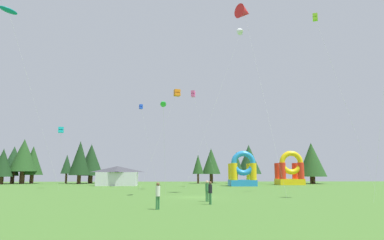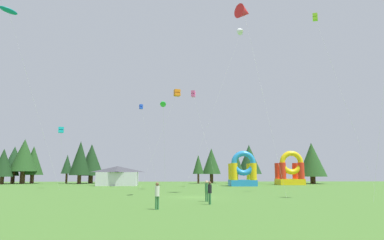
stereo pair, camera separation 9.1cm
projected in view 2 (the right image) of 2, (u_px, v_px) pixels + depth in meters
The scene contains 29 objects.
ground_plane at pixel (197, 197), 35.04m from camera, with size 120.00×120.00×0.00m, color #47752D.
kite_pink_box at pixel (193, 94), 64.52m from camera, with size 4.76×1.76×17.80m.
kite_orange_box at pixel (177, 93), 51.33m from camera, with size 5.65×2.05×14.83m.
kite_blue_box at pixel (141, 107), 62.02m from camera, with size 3.48×1.32×14.72m.
kite_cyan_box at pixel (61, 130), 54.67m from camera, with size 1.28×4.50×9.70m.
kite_green_parafoil at pixel (163, 104), 37.91m from camera, with size 0.84×4.97×10.37m.
kite_teal_parafoil at pixel (8, 11), 45.26m from camera, with size 7.53×6.25×24.32m.
kite_white_delta at pixel (241, 31), 58.88m from camera, with size 10.51×3.90×27.36m.
kite_red_delta at pixel (244, 12), 42.42m from camera, with size 4.04×6.12×23.11m.
kite_lime_box at pixel (315, 18), 44.24m from camera, with size 5.58×2.32×22.89m.
person_midfield at pixel (157, 193), 23.60m from camera, with size 0.45×0.45×1.84m.
person_far_side at pixel (207, 189), 29.95m from camera, with size 0.41×0.41×1.82m.
person_left_edge at pixel (210, 191), 27.31m from camera, with size 0.39×0.39×1.82m.
inflatable_yellow_castle at pixel (243, 173), 63.69m from camera, with size 4.79×4.45×6.46m.
inflatable_orange_dome at pixel (290, 172), 69.82m from camera, with size 5.05×4.68×6.85m.
festival_tent at pixel (117, 176), 65.18m from camera, with size 7.50×3.57×3.69m.
tree_row_0 at pixel (14, 167), 79.11m from camera, with size 2.62×2.62×5.75m.
tree_row_1 at pixel (3, 163), 74.03m from camera, with size 4.45×4.45×7.64m.
tree_row_2 at pixel (14, 159), 77.77m from camera, with size 4.71×4.71×8.39m.
tree_row_3 at pixel (24, 155), 77.35m from camera, with size 6.05×6.05×10.03m.
tree_row_4 at pixel (33, 161), 79.06m from camera, with size 4.72×4.72×8.54m.
tree_row_5 at pixel (67, 164), 79.71m from camera, with size 2.65×2.65×6.61m.
tree_row_6 at pixel (80, 158), 76.91m from camera, with size 4.63×4.63×9.53m.
tree_row_7 at pixel (91, 160), 80.01m from camera, with size 5.76×5.76×9.10m.
tree_row_8 at pixel (198, 165), 78.10m from camera, with size 2.53×2.53×6.51m.
tree_row_9 at pixel (211, 161), 81.44m from camera, with size 4.44×4.44×8.20m.
tree_row_10 at pixel (237, 163), 78.49m from camera, with size 3.24×3.24×7.16m.
tree_row_11 at pixel (249, 159), 81.70m from camera, with size 5.75×5.75×9.08m.
tree_row_12 at pixel (312, 160), 77.25m from camera, with size 6.25×6.25×9.19m.
Camera 2 is at (-1.80, -35.79, 2.54)m, focal length 31.98 mm.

